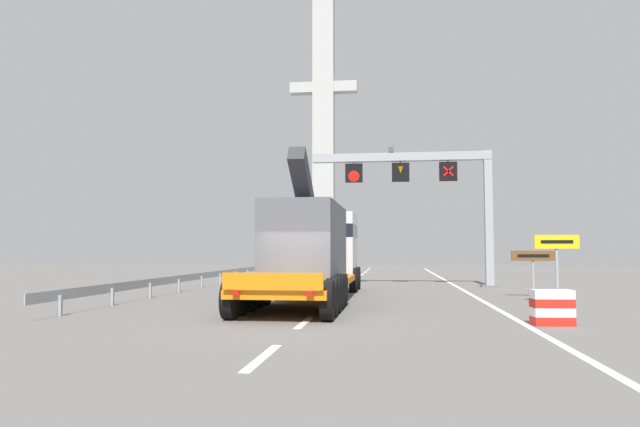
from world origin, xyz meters
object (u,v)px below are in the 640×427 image
at_px(crash_barrier_striped, 552,308).
at_px(bridge_pylon_distant, 324,119).
at_px(heavy_haul_truck_orange, 316,248).
at_px(tourist_info_sign_brown, 533,261).
at_px(exit_sign_yellow, 557,251).
at_px(overhead_lane_gantry, 428,180).

xyz_separation_m(crash_barrier_striped, bridge_pylon_distant, (-12.92, 59.16, 19.03)).
distance_m(heavy_haul_truck_orange, tourist_info_sign_brown, 8.78).
xyz_separation_m(exit_sign_yellow, bridge_pylon_distant, (-14.77, 53.06, 17.61)).
relative_size(heavy_haul_truck_orange, bridge_pylon_distant, 0.37).
bearing_deg(heavy_haul_truck_orange, exit_sign_yellow, -8.82).
bearing_deg(tourist_info_sign_brown, crash_barrier_striped, -100.61).
bearing_deg(tourist_info_sign_brown, exit_sign_yellow, -85.18).
bearing_deg(exit_sign_yellow, tourist_info_sign_brown, 94.82).
height_order(exit_sign_yellow, bridge_pylon_distant, bridge_pylon_distant).
height_order(overhead_lane_gantry, exit_sign_yellow, overhead_lane_gantry).
bearing_deg(tourist_info_sign_brown, heavy_haul_truck_orange, -172.21).
xyz_separation_m(overhead_lane_gantry, bridge_pylon_distant, (-10.84, 43.80, 13.85)).
height_order(heavy_haul_truck_orange, tourist_info_sign_brown, heavy_haul_truck_orange).
bearing_deg(crash_barrier_striped, bridge_pylon_distant, 102.32).
bearing_deg(exit_sign_yellow, bridge_pylon_distant, 105.55).
xyz_separation_m(overhead_lane_gantry, heavy_haul_truck_orange, (-4.98, -7.88, -3.65)).
xyz_separation_m(heavy_haul_truck_orange, bridge_pylon_distant, (-5.86, 51.68, 17.49)).
bearing_deg(exit_sign_yellow, overhead_lane_gantry, 112.98).
relative_size(tourist_info_sign_brown, bridge_pylon_distant, 0.05).
distance_m(crash_barrier_striped, bridge_pylon_distant, 63.48).
relative_size(crash_barrier_striped, bridge_pylon_distant, 0.03).
relative_size(heavy_haul_truck_orange, exit_sign_yellow, 5.73).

